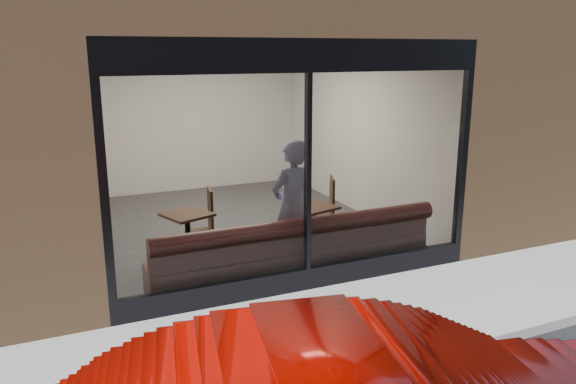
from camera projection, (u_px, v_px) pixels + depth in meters
name	position (u px, v px, depth m)	size (l,w,h in m)	color
ground	(397.00, 367.00, 5.58)	(120.00, 120.00, 0.00)	black
sidewalk_near	(346.00, 323.00, 6.47)	(40.00, 2.00, 0.01)	gray
kerb_near	(400.00, 364.00, 5.52)	(40.00, 0.10, 0.12)	gray
host_building_pier_right	(339.00, 111.00, 13.75)	(2.50, 12.00, 3.20)	brown
host_building_backfill	(161.00, 107.00, 14.93)	(5.00, 6.00, 3.20)	brown
cafe_floor	(235.00, 226.00, 10.01)	(6.00, 6.00, 0.00)	#2D2D30
cafe_ceiling	(230.00, 42.00, 9.23)	(6.00, 6.00, 0.00)	white
cafe_wall_back	(189.00, 119.00, 12.26)	(5.00, 5.00, 0.00)	silver
cafe_wall_left	(79.00, 148.00, 8.63)	(6.00, 6.00, 0.00)	silver
cafe_wall_right	(358.00, 130.00, 10.60)	(6.00, 6.00, 0.00)	silver
storefront_kick	(307.00, 279.00, 7.36)	(5.00, 0.10, 0.30)	black
storefront_header	(309.00, 55.00, 6.66)	(5.00, 0.10, 0.40)	black
storefront_mullion	(308.00, 175.00, 7.02)	(0.06, 0.10, 2.50)	black
storefront_glass	(309.00, 175.00, 6.99)	(4.80, 4.80, 0.00)	white
banquette	(294.00, 263.00, 7.70)	(4.00, 0.55, 0.45)	#361313
person	(292.00, 207.00, 7.77)	(0.69, 0.46, 1.90)	#878FB8
cafe_table_left	(187.00, 215.00, 8.15)	(0.61, 0.61, 0.04)	black
cafe_table_right	(313.00, 207.00, 8.55)	(0.61, 0.61, 0.04)	black
cafe_chair_left	(199.00, 233.00, 8.93)	(0.42, 0.42, 0.04)	black
cafe_chair_right	(321.00, 218.00, 9.73)	(0.45, 0.45, 0.04)	black
wall_poster	(86.00, 160.00, 8.06)	(0.02, 0.62, 0.83)	white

